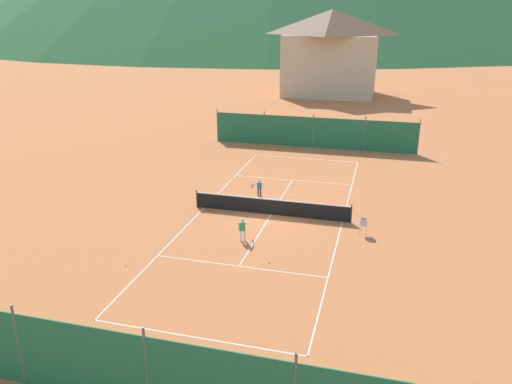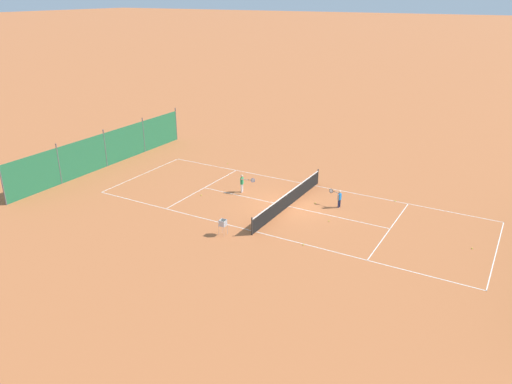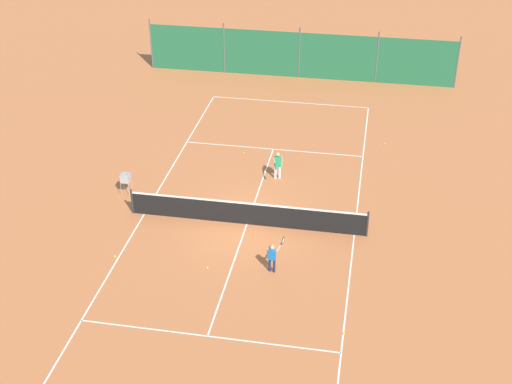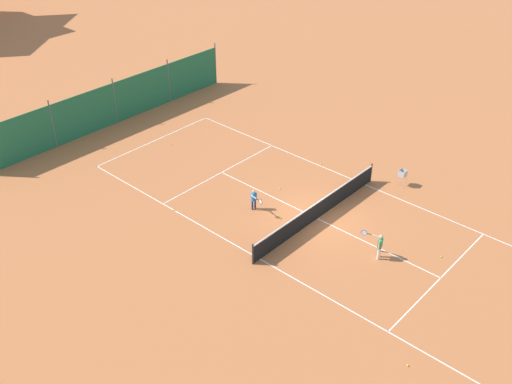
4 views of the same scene
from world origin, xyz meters
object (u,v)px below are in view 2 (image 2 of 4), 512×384
(tennis_net, at_px, (289,199))
(tennis_ball_service_box, at_px, (472,248))
(player_far_service, at_px, (339,197))
(tennis_ball_alley_right, at_px, (201,195))
(tennis_ball_mid_court, at_px, (395,201))
(ball_hopper, at_px, (223,224))
(player_far_baseline, at_px, (243,182))
(tennis_ball_alley_left, at_px, (329,221))
(tennis_ball_near_corner, at_px, (303,245))
(tennis_ball_by_net_right, at_px, (315,203))
(tennis_ball_by_net_left, at_px, (228,164))

(tennis_net, relative_size, tennis_ball_service_box, 139.09)
(tennis_net, xyz_separation_m, player_far_service, (-1.44, 2.73, 0.14))
(tennis_ball_service_box, bearing_deg, tennis_ball_alley_right, -86.48)
(tennis_ball_mid_court, xyz_separation_m, ball_hopper, (9.42, -6.97, 0.62))
(player_far_baseline, relative_size, tennis_ball_mid_court, 18.61)
(tennis_ball_mid_court, xyz_separation_m, tennis_ball_alley_left, (4.94, -2.54, 0.00))
(tennis_net, height_order, tennis_ball_near_corner, tennis_net)
(tennis_ball_alley_left, distance_m, tennis_ball_alley_right, 8.80)
(player_far_baseline, height_order, tennis_ball_alley_right, player_far_baseline)
(player_far_service, distance_m, ball_hopper, 7.92)
(tennis_net, relative_size, player_far_service, 8.44)
(tennis_ball_near_corner, bearing_deg, tennis_net, -145.00)
(tennis_ball_service_box, height_order, tennis_ball_alley_left, same)
(tennis_ball_near_corner, bearing_deg, ball_hopper, -76.11)
(tennis_ball_alley_left, bearing_deg, tennis_ball_by_net_right, -139.20)
(tennis_ball_by_net_right, distance_m, tennis_ball_near_corner, 5.69)
(tennis_ball_near_corner, bearing_deg, player_far_service, -177.66)
(player_far_service, relative_size, tennis_ball_by_net_right, 16.47)
(tennis_ball_service_box, distance_m, tennis_ball_alley_right, 16.56)
(tennis_ball_mid_court, distance_m, tennis_ball_alley_left, 5.56)
(tennis_ball_by_net_left, height_order, tennis_ball_alley_left, same)
(player_far_baseline, distance_m, tennis_ball_by_net_left, 6.05)
(tennis_ball_near_corner, bearing_deg, player_far_baseline, -125.92)
(tennis_ball_by_net_left, bearing_deg, ball_hopper, 31.56)
(tennis_ball_service_box, distance_m, ball_hopper, 13.20)
(tennis_net, xyz_separation_m, tennis_ball_by_net_right, (-1.20, 1.27, -0.47))
(ball_hopper, bearing_deg, tennis_ball_near_corner, 103.89)
(tennis_ball_alley_left, xyz_separation_m, ball_hopper, (4.48, -4.43, 0.62))
(tennis_net, bearing_deg, tennis_ball_mid_court, 126.48)
(player_far_baseline, distance_m, tennis_ball_service_box, 14.52)
(ball_hopper, bearing_deg, tennis_ball_alley_left, 135.32)
(tennis_net, relative_size, tennis_ball_by_net_left, 139.09)
(tennis_net, height_order, tennis_ball_alley_left, tennis_net)
(player_far_service, relative_size, tennis_ball_service_box, 16.47)
(tennis_ball_by_net_right, bearing_deg, tennis_ball_mid_court, 124.18)
(player_far_service, height_order, ball_hopper, player_far_service)
(player_far_service, bearing_deg, tennis_ball_by_net_right, -80.64)
(tennis_ball_mid_court, xyz_separation_m, tennis_ball_by_net_right, (2.91, -4.29, 0.00))
(tennis_ball_by_net_left, xyz_separation_m, tennis_ball_alley_right, (6.32, 2.01, 0.00))
(tennis_ball_by_net_right, distance_m, tennis_ball_service_box, 9.60)
(tennis_ball_by_net_left, height_order, tennis_ball_service_box, same)
(tennis_net, bearing_deg, ball_hopper, -14.80)
(tennis_net, height_order, tennis_ball_mid_court, tennis_net)
(player_far_baseline, xyz_separation_m, tennis_ball_near_corner, (4.83, 6.67, -0.68))
(tennis_ball_alley_left, bearing_deg, ball_hopper, -44.68)
(player_far_baseline, bearing_deg, tennis_net, 80.75)
(tennis_net, bearing_deg, player_far_baseline, -99.25)
(player_far_baseline, bearing_deg, player_far_service, 97.40)
(player_far_baseline, height_order, ball_hopper, player_far_baseline)
(player_far_service, distance_m, tennis_ball_alley_left, 2.37)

